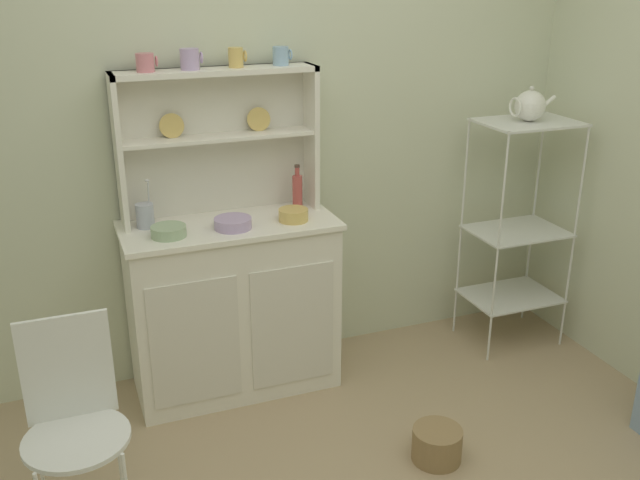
# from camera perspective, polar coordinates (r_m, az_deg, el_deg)

# --- Properties ---
(wall_back) EXTENTS (3.84, 0.05, 2.50)m
(wall_back) POSITION_cam_1_polar(r_m,az_deg,el_deg) (3.47, -4.40, 9.47)
(wall_back) COLOR beige
(wall_back) RESTS_ON ground
(hutch_cabinet) EXTENTS (0.98, 0.45, 0.85)m
(hutch_cabinet) POSITION_cam_1_polar(r_m,az_deg,el_deg) (3.43, -6.99, -5.15)
(hutch_cabinet) COLOR white
(hutch_cabinet) RESTS_ON ground
(hutch_shelf_unit) EXTENTS (0.92, 0.18, 0.68)m
(hutch_shelf_unit) POSITION_cam_1_polar(r_m,az_deg,el_deg) (3.32, -8.32, 8.69)
(hutch_shelf_unit) COLOR silver
(hutch_shelf_unit) RESTS_ON hutch_cabinet
(bakers_rack) EXTENTS (0.49, 0.36, 1.22)m
(bakers_rack) POSITION_cam_1_polar(r_m,az_deg,el_deg) (3.87, 15.63, 1.89)
(bakers_rack) COLOR silver
(bakers_rack) RESTS_ON ground
(wire_chair) EXTENTS (0.36, 0.36, 0.85)m
(wire_chair) POSITION_cam_1_polar(r_m,az_deg,el_deg) (2.64, -19.18, -12.98)
(wire_chair) COLOR white
(wire_chair) RESTS_ON ground
(floor_basket) EXTENTS (0.21, 0.21, 0.14)m
(floor_basket) POSITION_cam_1_polar(r_m,az_deg,el_deg) (3.14, 9.35, -15.87)
(floor_basket) COLOR #93754C
(floor_basket) RESTS_ON ground
(cup_rose_0) EXTENTS (0.09, 0.08, 0.08)m
(cup_rose_0) POSITION_cam_1_polar(r_m,az_deg,el_deg) (3.17, -13.83, 13.65)
(cup_rose_0) COLOR #D17A84
(cup_rose_0) RESTS_ON hutch_shelf_unit
(cup_lilac_1) EXTENTS (0.10, 0.08, 0.09)m
(cup_lilac_1) POSITION_cam_1_polar(r_m,az_deg,el_deg) (3.20, -10.38, 14.08)
(cup_lilac_1) COLOR #B79ECC
(cup_lilac_1) RESTS_ON hutch_shelf_unit
(cup_gold_2) EXTENTS (0.08, 0.07, 0.09)m
(cup_gold_2) POSITION_cam_1_polar(r_m,az_deg,el_deg) (3.25, -6.74, 14.34)
(cup_gold_2) COLOR #DBB760
(cup_gold_2) RESTS_ON hutch_shelf_unit
(cup_sky_3) EXTENTS (0.09, 0.07, 0.08)m
(cup_sky_3) POSITION_cam_1_polar(r_m,az_deg,el_deg) (3.30, -3.14, 14.53)
(cup_sky_3) COLOR #8EB2D1
(cup_sky_3) RESTS_ON hutch_shelf_unit
(bowl_mixing_large) EXTENTS (0.15, 0.15, 0.05)m
(bowl_mixing_large) POSITION_cam_1_polar(r_m,az_deg,el_deg) (3.14, -12.05, 0.69)
(bowl_mixing_large) COLOR #9EB78E
(bowl_mixing_large) RESTS_ON hutch_cabinet
(bowl_floral_medium) EXTENTS (0.17, 0.17, 0.05)m
(bowl_floral_medium) POSITION_cam_1_polar(r_m,az_deg,el_deg) (3.19, -7.00, 1.35)
(bowl_floral_medium) COLOR #B79ECC
(bowl_floral_medium) RESTS_ON hutch_cabinet
(bowl_cream_small) EXTENTS (0.14, 0.14, 0.06)m
(bowl_cream_small) POSITION_cam_1_polar(r_m,az_deg,el_deg) (3.27, -2.15, 2.03)
(bowl_cream_small) COLOR #DBB760
(bowl_cream_small) RESTS_ON hutch_cabinet
(jam_bottle) EXTENTS (0.05, 0.05, 0.22)m
(jam_bottle) POSITION_cam_1_polar(r_m,az_deg,el_deg) (3.42, -1.83, 3.97)
(jam_bottle) COLOR #B74C47
(jam_bottle) RESTS_ON hutch_cabinet
(utensil_jar) EXTENTS (0.08, 0.08, 0.22)m
(utensil_jar) POSITION_cam_1_polar(r_m,az_deg,el_deg) (3.27, -13.85, 1.95)
(utensil_jar) COLOR #B2B7C6
(utensil_jar) RESTS_ON hutch_cabinet
(porcelain_teapot) EXTENTS (0.24, 0.15, 0.17)m
(porcelain_teapot) POSITION_cam_1_polar(r_m,az_deg,el_deg) (3.73, 16.48, 10.29)
(porcelain_teapot) COLOR white
(porcelain_teapot) RESTS_ON bakers_rack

